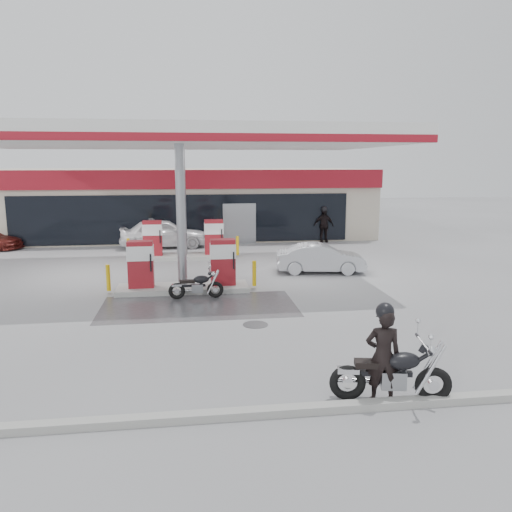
{
  "coord_description": "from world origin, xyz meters",
  "views": [
    {
      "loc": [
        0.24,
        -14.99,
        4.39
      ],
      "look_at": [
        2.54,
        1.81,
        1.2
      ],
      "focal_mm": 35.0,
      "sensor_mm": 36.0,
      "label": 1
    }
  ],
  "objects": [
    {
      "name": "main_motorcycle",
      "position": [
        3.93,
        -6.75,
        0.51
      ],
      "size": [
        2.25,
        0.94,
        1.16
      ],
      "rotation": [
        0.0,
        0.0,
        -0.19
      ],
      "color": "black",
      "rests_on": "ground"
    },
    {
      "name": "wet_patch",
      "position": [
        0.5,
        0.0,
        0.0
      ],
      "size": [
        6.0,
        3.0,
        0.0
      ],
      "primitive_type": "cube",
      "color": "#4C4C4F",
      "rests_on": "ground"
    },
    {
      "name": "sedan_white",
      "position": [
        -1.06,
        11.2,
        0.76
      ],
      "size": [
        4.57,
        2.07,
        1.52
      ],
      "primitive_type": "imported",
      "rotation": [
        0.0,
        0.0,
        1.63
      ],
      "color": "white",
      "rests_on": "ground"
    },
    {
      "name": "biker_walking",
      "position": [
        7.71,
        11.8,
        0.94
      ],
      "size": [
        1.11,
        0.46,
        1.89
      ],
      "primitive_type": "imported",
      "rotation": [
        0.0,
        0.0,
        -0.0
      ],
      "color": "black",
      "rests_on": "ground"
    },
    {
      "name": "kerb",
      "position": [
        0.0,
        -7.0,
        0.07
      ],
      "size": [
        28.0,
        0.25,
        0.15
      ],
      "primitive_type": "cube",
      "color": "gray",
      "rests_on": "ground"
    },
    {
      "name": "canopy",
      "position": [
        0.0,
        5.0,
        5.27
      ],
      "size": [
        16.0,
        10.02,
        5.51
      ],
      "color": "silver",
      "rests_on": "ground"
    },
    {
      "name": "parked_motorcycle",
      "position": [
        0.47,
        0.94,
        0.41
      ],
      "size": [
        1.8,
        0.69,
        0.92
      ],
      "rotation": [
        0.0,
        0.0,
        0.01
      ],
      "color": "black",
      "rests_on": "ground"
    },
    {
      "name": "hatchback_silver",
      "position": [
        5.5,
        4.2,
        0.59
      ],
      "size": [
        3.7,
        1.75,
        1.17
      ],
      "primitive_type": "imported",
      "rotation": [
        0.0,
        0.0,
        1.42
      ],
      "color": "#B2B4BA",
      "rests_on": "ground"
    },
    {
      "name": "ground",
      "position": [
        0.0,
        0.0,
        0.0
      ],
      "size": [
        90.0,
        90.0,
        0.0
      ],
      "primitive_type": "plane",
      "color": "gray",
      "rests_on": "ground"
    },
    {
      "name": "pump_island_far",
      "position": [
        0.0,
        8.0,
        0.71
      ],
      "size": [
        5.14,
        1.3,
        1.78
      ],
      "color": "#9E9E99",
      "rests_on": "ground"
    },
    {
      "name": "pump_island_near",
      "position": [
        0.0,
        2.0,
        0.71
      ],
      "size": [
        5.14,
        1.3,
        1.78
      ],
      "color": "#9E9E99",
      "rests_on": "ground"
    },
    {
      "name": "store_building",
      "position": [
        0.01,
        15.94,
        2.01
      ],
      "size": [
        22.0,
        8.22,
        4.0
      ],
      "color": "beige",
      "rests_on": "ground"
    },
    {
      "name": "drain_cover",
      "position": [
        2.0,
        -2.0,
        0.0
      ],
      "size": [
        0.7,
        0.7,
        0.01
      ],
      "primitive_type": "cylinder",
      "color": "#38383A",
      "rests_on": "ground"
    },
    {
      "name": "biker_main",
      "position": [
        3.73,
        -6.72,
        0.89
      ],
      "size": [
        0.71,
        0.52,
        1.79
      ],
      "primitive_type": "imported",
      "rotation": [
        0.0,
        0.0,
        2.99
      ],
      "color": "black",
      "rests_on": "ground"
    },
    {
      "name": "attendant",
      "position": [
        -1.6,
        10.8,
        0.8
      ],
      "size": [
        0.78,
        0.9,
        1.6
      ],
      "primitive_type": "imported",
      "rotation": [
        0.0,
        0.0,
        1.32
      ],
      "color": "#525357",
      "rests_on": "ground"
    }
  ]
}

